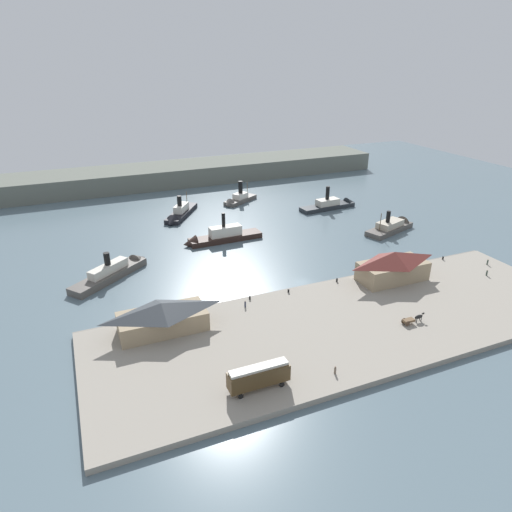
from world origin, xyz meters
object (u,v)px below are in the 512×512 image
object	(u,v)px
ferry_mid_harbor	(179,214)
horse_cart	(413,319)
pedestrian_walking_east	(335,370)
ferry_near_quay	(394,226)
ferry_moored_east	(218,237)
mooring_post_center_west	(288,291)
ferry_departing_north	(116,270)
pedestrian_walking_west	(245,304)
ferry_approaching_west	(238,200)
street_tram	(259,376)
pedestrian_near_east_shed	(487,273)
ferry_shed_customs_shed	(393,266)
ferry_moored_west	(333,204)
ferry_shed_west_terminal	(162,316)
pedestrian_near_cart	(488,262)
mooring_post_center_east	(337,280)
mooring_post_west	(443,258)
mooring_post_east	(250,298)

from	to	relation	value
ferry_mid_harbor	horse_cart	bearing A→B (deg)	-72.42
pedestrian_walking_east	ferry_near_quay	size ratio (longest dim) A/B	0.07
pedestrian_walking_east	ferry_moored_east	xyz separation A→B (m)	(1.30, 69.96, -0.39)
horse_cart	ferry_mid_harbor	xyz separation A→B (m)	(-28.17, 88.92, -0.79)
mooring_post_center_west	ferry_departing_north	bearing A→B (deg)	142.56
pedestrian_walking_west	ferry_approaching_west	world-z (taller)	ferry_approaching_west
street_tram	pedestrian_near_east_shed	distance (m)	72.81
ferry_near_quay	ferry_shed_customs_shed	bearing A→B (deg)	-129.14
ferry_approaching_west	ferry_moored_west	bearing A→B (deg)	-32.26
ferry_shed_west_terminal	ferry_mid_harbor	distance (m)	74.27
ferry_shed_customs_shed	ferry_near_quay	world-z (taller)	ferry_shed_customs_shed
pedestrian_near_east_shed	ferry_near_quay	world-z (taller)	ferry_near_quay
pedestrian_near_cart	pedestrian_near_east_shed	world-z (taller)	pedestrian_near_east_shed
ferry_shed_customs_shed	horse_cart	bearing A→B (deg)	-115.81
pedestrian_walking_east	ferry_approaching_west	xyz separation A→B (m)	(21.26, 105.13, -0.49)
ferry_shed_customs_shed	mooring_post_center_east	distance (m)	14.41
pedestrian_near_cart	ferry_mid_harbor	bearing A→B (deg)	132.14
pedestrian_walking_west	ferry_moored_east	size ratio (longest dim) A/B	0.06
ferry_departing_north	ferry_near_quay	world-z (taller)	ferry_near_quay
ferry_shed_customs_shed	pedestrian_walking_east	bearing A→B (deg)	-141.47
ferry_approaching_west	pedestrian_near_cart	bearing A→B (deg)	-63.30
ferry_approaching_west	mooring_post_west	bearing A→B (deg)	-66.47
ferry_shed_customs_shed	ferry_moored_east	size ratio (longest dim) A/B	0.70
mooring_post_east	mooring_post_west	distance (m)	57.64
pedestrian_walking_west	pedestrian_walking_east	bearing A→B (deg)	-77.49
pedestrian_near_cart	pedestrian_walking_west	bearing A→B (deg)	176.29
pedestrian_near_east_shed	mooring_post_east	distance (m)	61.92
pedestrian_near_cart	ferry_mid_harbor	world-z (taller)	ferry_mid_harbor
horse_cart	pedestrian_walking_east	world-z (taller)	horse_cart
ferry_shed_customs_shed	ferry_shed_west_terminal	bearing A→B (deg)	-179.56
ferry_shed_west_terminal	ferry_departing_north	distance (m)	33.00
horse_cart	mooring_post_center_east	distance (m)	22.97
pedestrian_walking_west	ferry_mid_harbor	bearing A→B (deg)	88.32
mooring_post_center_east	ferry_moored_west	distance (m)	64.08
ferry_moored_west	mooring_post_center_east	bearing A→B (deg)	-120.85
mooring_post_center_east	ferry_near_quay	distance (m)	47.19
ferry_near_quay	ferry_approaching_west	xyz separation A→B (m)	(-37.01, 47.73, 0.08)
ferry_mid_harbor	pedestrian_near_cart	bearing A→B (deg)	-47.86
ferry_shed_west_terminal	ferry_shed_customs_shed	distance (m)	57.93
ferry_shed_west_terminal	ferry_approaching_west	bearing A→B (deg)	59.73
pedestrian_walking_west	ferry_mid_harbor	xyz separation A→B (m)	(2.03, 69.09, -0.58)
ferry_near_quay	street_tram	bearing A→B (deg)	-142.41
pedestrian_walking_west	ferry_moored_east	world-z (taller)	ferry_moored_east
ferry_mid_harbor	ferry_approaching_west	distance (m)	26.70
pedestrian_walking_east	pedestrian_near_cart	xyz separation A→B (m)	(62.39, 23.34, 0.01)
mooring_post_center_west	ferry_moored_east	distance (m)	40.02
pedestrian_walking_east	pedestrian_near_cart	bearing A→B (deg)	20.51
street_tram	ferry_approaching_west	world-z (taller)	ferry_approaching_west
horse_cart	mooring_post_west	xyz separation A→B (m)	(29.71, 22.57, -0.49)
pedestrian_near_cart	ferry_approaching_west	distance (m)	91.55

